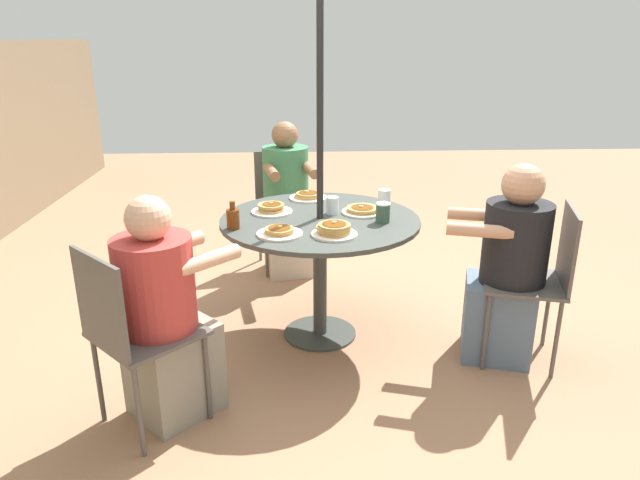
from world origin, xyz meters
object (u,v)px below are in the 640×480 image
Objects in this scene: diner_north at (165,320)px; pancake_plate_b at (308,196)px; pancake_plate_d at (334,230)px; pancake_plate_e at (279,232)px; patio_chair_south at (283,200)px; drinking_glass_b at (332,205)px; drinking_glass_a at (384,198)px; patio_chair_north at (130,328)px; diner_south at (287,206)px; coffee_cup at (383,213)px; pancake_plate_a at (362,210)px; pancake_plate_c at (271,209)px; patio_chair_east at (540,274)px; diner_east at (507,273)px; syrup_bottle at (233,218)px; patio_table at (320,236)px.

diner_north is 4.52× the size of pancake_plate_b.
pancake_plate_d is at bearing 73.49° from diner_north.
pancake_plate_e is at bearing 86.15° from diner_north.
diner_north is 2.02m from patio_chair_south.
drinking_glass_a is at bearing -65.99° from drinking_glass_b.
drinking_glass_a is (0.96, -1.17, 0.31)m from diner_north.
drinking_glass_b reaches higher than pancake_plate_b.
drinking_glass_b is (-0.34, -0.13, 0.03)m from pancake_plate_b.
drinking_glass_b is (0.36, -0.30, 0.04)m from pancake_plate_e.
pancake_plate_d is at bearing 76.08° from patio_chair_north.
diner_south is at bearing 15.95° from drinking_glass_b.
coffee_cup is (0.64, -1.11, 0.31)m from diner_north.
patio_chair_south is at bearing 23.38° from pancake_plate_a.
pancake_plate_b is at bearing -37.50° from pancake_plate_c.
patio_chair_north is 0.90m from pancake_plate_e.
patio_chair_south is at bearing 0.12° from pancake_plate_e.
pancake_plate_a is 1.00× the size of pancake_plate_b.
pancake_plate_e is at bearing 140.12° from drinking_glass_b.
patio_chair_north is 1.12m from pancake_plate_d.
patio_chair_north is 1.00× the size of patio_chair_east.
patio_chair_north is 1.50m from pancake_plate_a.
pancake_plate_a is (-1.13, -0.49, 0.25)m from patio_chair_south.
diner_south reaches higher than pancake_plate_b.
patio_chair_south is at bearing 23.91° from coffee_cup.
patio_chair_north is 1.98m from diner_east.
pancake_plate_d is 2.35× the size of drinking_glass_a.
diner_south is at bearing 90.00° from patio_chair_south.
syrup_bottle is at bearing 114.01° from drinking_glass_b.
patio_chair_north is at bearing 121.60° from coffee_cup.
pancake_plate_b is at bearing 91.67° from patio_chair_south.
pancake_plate_e is at bearing 85.64° from pancake_plate_d.
patio_chair_north is 8.04× the size of coffee_cup.
syrup_bottle is (0.12, 0.25, 0.04)m from pancake_plate_e.
pancake_plate_c is (-0.92, 0.08, 0.25)m from diner_south.
diner_south reaches higher than patio_chair_east.
pancake_plate_d is at bearing -170.98° from pancake_plate_b.
drinking_glass_b is at bearing 84.57° from diner_east.
diner_south reaches higher than patio_chair_north.
patio_chair_south is 1.57m from pancake_plate_d.
patio_chair_north is 2.02m from diner_south.
patio_chair_east is 1.00m from drinking_glass_a.
patio_chair_north is at bearing 134.08° from patio_table.
diner_north is 0.98× the size of diner_east.
pancake_plate_a is at bearing -88.15° from drinking_glass_b.
pancake_plate_d is 0.29m from pancake_plate_e.
patio_chair_north is at bearing 59.30° from diner_south.
pancake_plate_a is 0.54m from pancake_plate_c.
patio_table is 1.07m from diner_south.
patio_chair_north reaches higher than pancake_plate_c.
patio_chair_north is 3.69× the size of pancake_plate_e.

